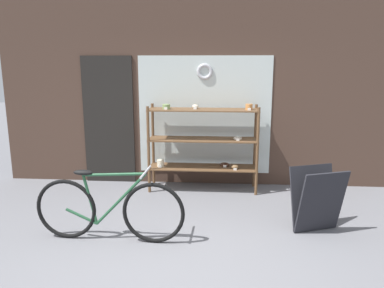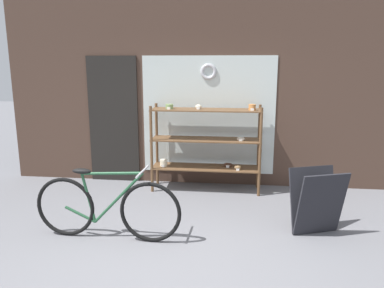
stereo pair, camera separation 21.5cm
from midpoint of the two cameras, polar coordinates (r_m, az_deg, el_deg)
ground_plane at (r=3.91m, az=-2.35°, el=-18.28°), size 30.00×30.00×0.00m
storefront_facade at (r=6.09m, az=1.42°, el=11.20°), size 6.32×0.13×3.84m
display_case at (r=5.84m, az=3.23°, el=0.48°), size 1.70×0.44×1.38m
bicycle at (r=4.39m, az=-11.52°, el=-9.49°), size 1.72×0.46×0.84m
sandwich_board at (r=4.70m, az=19.76°, el=-8.30°), size 0.67×0.55×0.77m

